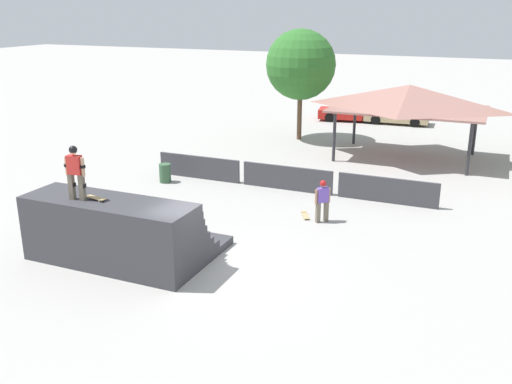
% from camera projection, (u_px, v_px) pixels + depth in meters
% --- Properties ---
extents(ground_plane, '(160.00, 160.00, 0.00)m').
position_uv_depth(ground_plane, '(206.00, 271.00, 17.18)').
color(ground_plane, '#A3A09B').
extents(quarter_pipe_ramp, '(5.52, 3.77, 2.07)m').
position_uv_depth(quarter_pipe_ramp, '(118.00, 233.00, 17.75)').
color(quarter_pipe_ramp, '#38383D').
rests_on(quarter_pipe_ramp, ground).
extents(skater_on_deck, '(0.72, 0.27, 1.66)m').
position_uv_depth(skater_on_deck, '(75.00, 169.00, 16.82)').
color(skater_on_deck, '#6B6051').
rests_on(skater_on_deck, quarter_pipe_ramp).
extents(skateboard_on_deck, '(0.79, 0.35, 0.09)m').
position_uv_depth(skateboard_on_deck, '(96.00, 198.00, 17.08)').
color(skateboard_on_deck, silver).
rests_on(skateboard_on_deck, quarter_pipe_ramp).
extents(bystander_walking, '(0.51, 0.52, 1.60)m').
position_uv_depth(bystander_walking, '(323.00, 198.00, 20.81)').
color(bystander_walking, '#6B6051').
rests_on(bystander_walking, ground).
extents(skateboard_on_ground, '(0.55, 0.79, 0.09)m').
position_uv_depth(skateboard_on_ground, '(305.00, 215.00, 21.60)').
color(skateboard_on_ground, green).
rests_on(skateboard_on_ground, ground).
extents(barrier_fence, '(12.71, 0.12, 1.05)m').
position_uv_depth(barrier_fence, '(287.00, 178.00, 24.61)').
color(barrier_fence, '#3D3D42').
rests_on(barrier_fence, ground).
extents(pavilion_shelter, '(7.63, 4.95, 3.82)m').
position_uv_depth(pavilion_shelter, '(409.00, 98.00, 28.94)').
color(pavilion_shelter, '#2D2D33').
rests_on(pavilion_shelter, ground).
extents(tree_beside_pavilion, '(4.03, 4.03, 6.39)m').
position_uv_depth(tree_beside_pavilion, '(301.00, 65.00, 32.75)').
color(tree_beside_pavilion, brown).
rests_on(tree_beside_pavilion, ground).
extents(trash_bin, '(0.52, 0.52, 0.85)m').
position_uv_depth(trash_bin, '(165.00, 173.00, 25.70)').
color(trash_bin, '#385B3D').
rests_on(trash_bin, ground).
extents(parked_car_red, '(4.41, 2.43, 1.27)m').
position_uv_depth(parked_car_red, '(349.00, 112.00, 39.41)').
color(parked_car_red, red).
rests_on(parked_car_red, ground).
extents(parked_car_tan, '(4.28, 1.92, 1.27)m').
position_uv_depth(parked_car_tan, '(397.00, 115.00, 38.40)').
color(parked_car_tan, tan).
rests_on(parked_car_tan, ground).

